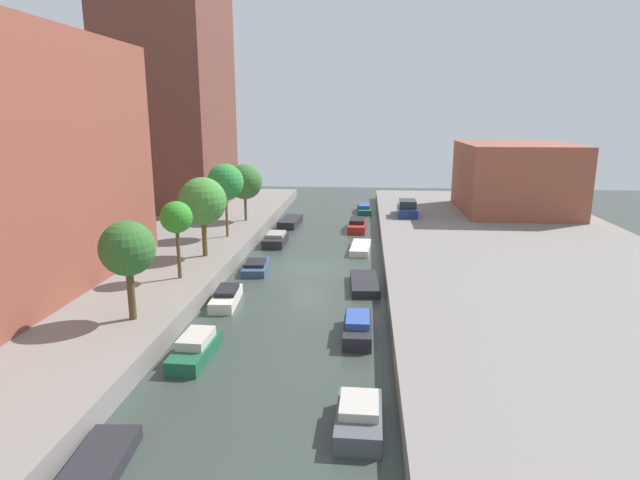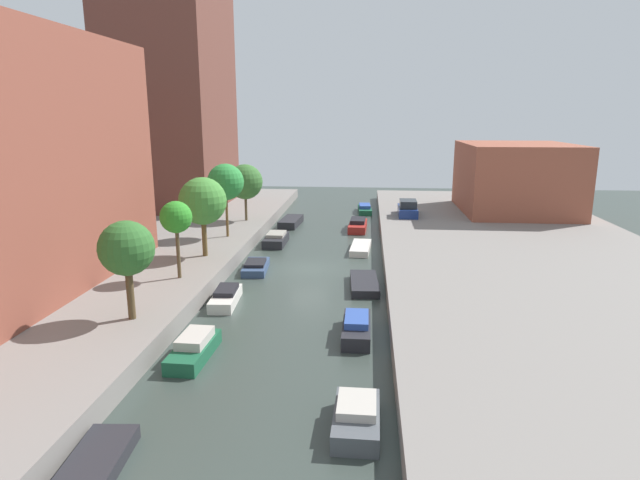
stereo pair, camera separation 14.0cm
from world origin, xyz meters
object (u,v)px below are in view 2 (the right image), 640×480
Objects in this scene: moored_boat_right_1 at (357,328)px; moored_boat_left_1 at (194,348)px; apartment_tower_far at (171,81)px; moored_boat_right_5 at (365,209)px; street_tree_1 at (176,218)px; moored_boat_left_0 at (91,470)px; moored_boat_right_2 at (364,284)px; moored_boat_right_0 at (357,417)px; parked_car at (408,209)px; moored_boat_left_5 at (291,222)px; moored_boat_right_3 at (361,248)px; street_tree_3 at (226,182)px; low_block_right at (516,178)px; street_tree_0 at (127,249)px; moored_boat_left_2 at (226,297)px; moored_boat_left_4 at (276,239)px; moored_boat_right_4 at (358,225)px; street_tree_4 at (245,182)px; street_tree_2 at (203,201)px; moored_boat_left_3 at (256,266)px.

moored_boat_left_1 is at bearing -157.24° from moored_boat_right_1.
apartment_tower_far reaches higher than moored_boat_right_5.
apartment_tower_far is at bearing 122.59° from moored_boat_right_1.
moored_boat_left_0 is (2.97, -15.93, -4.29)m from street_tree_1.
moored_boat_right_0 is at bearing -90.46° from moored_boat_right_2.
parked_car is 0.93× the size of moored_boat_left_5.
parked_car is 26.40m from moored_boat_right_1.
moored_boat_right_1 is at bearing -89.80° from moored_boat_right_3.
moored_boat_right_3 is (19.39, -14.18, -13.21)m from apartment_tower_far.
street_tree_3 is 1.50× the size of moored_boat_right_1.
low_block_right is at bearing 68.69° from moored_boat_right_0.
street_tree_1 is at bearing -100.06° from moored_boat_left_5.
moored_boat_left_0 is 36.13m from moored_boat_left_5.
moored_boat_right_5 is (-4.03, 6.74, -1.24)m from parked_car.
street_tree_0 is 1.13× the size of moored_boat_left_0.
moored_boat_right_1 is (10.36, -15.97, -4.78)m from street_tree_3.
street_tree_0 reaches higher than moored_boat_left_2.
street_tree_0 reaches higher than moored_boat_left_4.
moored_boat_right_1 is (7.32, -3.85, 0.06)m from moored_boat_left_2.
apartment_tower_far is 5.67× the size of moored_boat_right_4.
street_tree_4 is at bearing 90.00° from street_tree_0.
moored_boat_left_4 is 0.85× the size of moored_boat_left_5.
moored_boat_left_0 is 44.18m from moored_boat_right_5.
street_tree_2 is 1.21× the size of moored_boat_right_5.
moored_boat_right_0 reaches higher than moored_boat_left_4.
street_tree_2 is 14.14m from moored_boat_left_1.
street_tree_0 is at bearing -73.96° from apartment_tower_far.
moored_boat_right_2 is 25.43m from moored_boat_right_5.
street_tree_3 reaches higher than moored_boat_right_0.
street_tree_2 is at bearing 104.84° from moored_boat_left_1.
moored_boat_right_2 is (10.65, 2.19, -4.28)m from street_tree_1.
apartment_tower_far is 4.73× the size of street_tree_2.
moored_boat_right_5 is at bearing 166.25° from low_block_right.
moored_boat_right_3 is at bearing -30.98° from street_tree_4.
moored_boat_right_0 is 0.73× the size of moored_boat_right_3.
street_tree_3 is 1.31× the size of moored_boat_right_3.
moored_boat_left_3 is 0.98× the size of moored_boat_right_1.
moored_boat_right_1 is (6.77, -25.36, 0.09)m from moored_boat_left_5.
moored_boat_left_3 is (0.42, 21.01, 0.06)m from moored_boat_left_0.
street_tree_4 is 18.92m from moored_boat_right_2.
street_tree_4 reaches higher than moored_boat_right_3.
moored_boat_left_3 reaches higher than moored_boat_right_3.
street_tree_4 is 1.35× the size of moored_boat_left_1.
moored_boat_right_2 is (-3.85, -18.69, -1.38)m from parked_car.
parked_car is (14.50, 3.63, -2.82)m from street_tree_4.
parked_car is at bearing 80.95° from moored_boat_right_1.
moored_boat_right_0 is at bearing -96.72° from parked_car.
low_block_right is at bearing 28.07° from street_tree_3.
street_tree_2 is at bearing 115.80° from moored_boat_left_2.
moored_boat_right_2 is (7.07, -18.01, -0.10)m from moored_boat_left_5.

